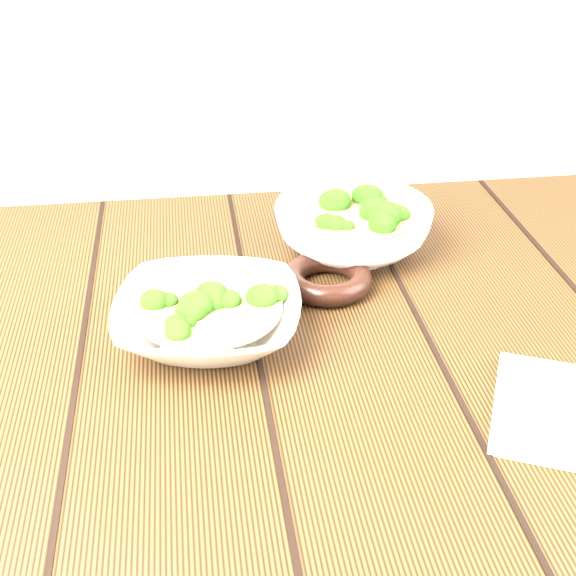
{
  "coord_description": "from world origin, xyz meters",
  "views": [
    {
      "loc": [
        -0.09,
        -0.79,
        1.28
      ],
      "look_at": [
        0.02,
        0.01,
        0.8
      ],
      "focal_mm": 50.0,
      "sensor_mm": 36.0,
      "label": 1
    }
  ],
  "objects_px": {
    "soup_bowl_front": "(208,317)",
    "trivet": "(327,279)",
    "table": "(272,408)",
    "soup_bowl_back": "(353,226)"
  },
  "relations": [
    {
      "from": "soup_bowl_front",
      "to": "trivet",
      "type": "bearing_deg",
      "value": 30.93
    },
    {
      "from": "soup_bowl_front",
      "to": "soup_bowl_back",
      "type": "xyz_separation_m",
      "value": [
        0.21,
        0.19,
        0.01
      ]
    },
    {
      "from": "table",
      "to": "trivet",
      "type": "relative_size",
      "value": 10.23
    },
    {
      "from": "soup_bowl_front",
      "to": "trivet",
      "type": "xyz_separation_m",
      "value": [
        0.16,
        0.09,
        -0.01
      ]
    },
    {
      "from": "trivet",
      "to": "soup_bowl_front",
      "type": "bearing_deg",
      "value": -149.07
    },
    {
      "from": "soup_bowl_back",
      "to": "trivet",
      "type": "relative_size",
      "value": 2.27
    },
    {
      "from": "trivet",
      "to": "table",
      "type": "bearing_deg",
      "value": -134.28
    },
    {
      "from": "table",
      "to": "soup_bowl_front",
      "type": "xyz_separation_m",
      "value": [
        -0.07,
        -0.01,
        0.15
      ]
    },
    {
      "from": "soup_bowl_front",
      "to": "soup_bowl_back",
      "type": "bearing_deg",
      "value": 42.46
    },
    {
      "from": "soup_bowl_front",
      "to": "trivet",
      "type": "relative_size",
      "value": 2.07
    }
  ]
}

